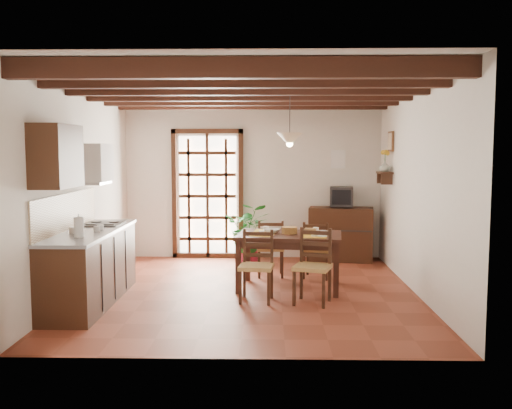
{
  "coord_description": "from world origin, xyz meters",
  "views": [
    {
      "loc": [
        0.27,
        -7.58,
        1.92
      ],
      "look_at": [
        0.1,
        0.4,
        1.15
      ],
      "focal_mm": 40.0,
      "sensor_mm": 36.0,
      "label": 1
    }
  ],
  "objects_px": {
    "chair_far_right": "(317,260)",
    "sideboard": "(341,234)",
    "crt_tv": "(341,197)",
    "potted_plant": "(249,229)",
    "kitchen_counter": "(90,266)",
    "chair_near_right": "(312,280)",
    "dining_table": "(289,241)",
    "pendant_lamp": "(290,138)",
    "chair_near_left": "(256,279)",
    "chair_far_left": "(270,258)"
  },
  "relations": [
    {
      "from": "chair_far_left",
      "to": "chair_far_right",
      "type": "xyz_separation_m",
      "value": [
        0.7,
        -0.09,
        -0.01
      ]
    },
    {
      "from": "chair_far_right",
      "to": "crt_tv",
      "type": "relative_size",
      "value": 1.98
    },
    {
      "from": "dining_table",
      "to": "chair_near_right",
      "type": "distance_m",
      "value": 0.89
    },
    {
      "from": "chair_near_right",
      "to": "chair_far_right",
      "type": "bearing_deg",
      "value": 100.98
    },
    {
      "from": "dining_table",
      "to": "kitchen_counter",
      "type": "bearing_deg",
      "value": -155.44
    },
    {
      "from": "chair_near_right",
      "to": "potted_plant",
      "type": "height_order",
      "value": "potted_plant"
    },
    {
      "from": "chair_far_right",
      "to": "chair_near_right",
      "type": "bearing_deg",
      "value": 97.55
    },
    {
      "from": "chair_near_right",
      "to": "chair_far_right",
      "type": "relative_size",
      "value": 1.09
    },
    {
      "from": "kitchen_counter",
      "to": "pendant_lamp",
      "type": "bearing_deg",
      "value": 19.47
    },
    {
      "from": "chair_far_left",
      "to": "sideboard",
      "type": "xyz_separation_m",
      "value": [
        1.23,
        1.27,
        0.19
      ]
    },
    {
      "from": "chair_near_right",
      "to": "potted_plant",
      "type": "bearing_deg",
      "value": 126.85
    },
    {
      "from": "potted_plant",
      "to": "chair_near_right",
      "type": "bearing_deg",
      "value": -71.09
    },
    {
      "from": "chair_far_right",
      "to": "crt_tv",
      "type": "xyz_separation_m",
      "value": [
        0.53,
        1.35,
        0.85
      ]
    },
    {
      "from": "chair_far_right",
      "to": "crt_tv",
      "type": "bearing_deg",
      "value": -96.85
    },
    {
      "from": "kitchen_counter",
      "to": "potted_plant",
      "type": "distance_m",
      "value": 3.24
    },
    {
      "from": "crt_tv",
      "to": "potted_plant",
      "type": "xyz_separation_m",
      "value": [
        -1.59,
        -0.19,
        -0.54
      ]
    },
    {
      "from": "kitchen_counter",
      "to": "chair_near_left",
      "type": "distance_m",
      "value": 2.09
    },
    {
      "from": "chair_far_right",
      "to": "pendant_lamp",
      "type": "xyz_separation_m",
      "value": [
        -0.44,
        -0.57,
        1.81
      ]
    },
    {
      "from": "crt_tv",
      "to": "chair_far_left",
      "type": "bearing_deg",
      "value": -127.02
    },
    {
      "from": "chair_near_right",
      "to": "chair_far_left",
      "type": "height_order",
      "value": "chair_near_right"
    },
    {
      "from": "chair_far_right",
      "to": "kitchen_counter",
      "type": "bearing_deg",
      "value": 40.85
    },
    {
      "from": "chair_near_left",
      "to": "sideboard",
      "type": "height_order",
      "value": "sideboard"
    },
    {
      "from": "dining_table",
      "to": "sideboard",
      "type": "bearing_deg",
      "value": 71.69
    },
    {
      "from": "chair_far_right",
      "to": "sideboard",
      "type": "height_order",
      "value": "sideboard"
    },
    {
      "from": "chair_far_right",
      "to": "pendant_lamp",
      "type": "bearing_deg",
      "value": 67.13
    },
    {
      "from": "chair_near_right",
      "to": "potted_plant",
      "type": "xyz_separation_m",
      "value": [
        -0.89,
        2.6,
        0.28
      ]
    },
    {
      "from": "chair_near_left",
      "to": "dining_table",
      "type": "bearing_deg",
      "value": 63.57
    },
    {
      "from": "dining_table",
      "to": "chair_near_left",
      "type": "height_order",
      "value": "chair_near_left"
    },
    {
      "from": "chair_far_left",
      "to": "crt_tv",
      "type": "xyz_separation_m",
      "value": [
        1.23,
        1.27,
        0.84
      ]
    },
    {
      "from": "dining_table",
      "to": "pendant_lamp",
      "type": "xyz_separation_m",
      "value": [
        -0.0,
        0.1,
        1.41
      ]
    },
    {
      "from": "chair_near_right",
      "to": "sideboard",
      "type": "distance_m",
      "value": 2.89
    },
    {
      "from": "potted_plant",
      "to": "sideboard",
      "type": "bearing_deg",
      "value": 7.07
    },
    {
      "from": "kitchen_counter",
      "to": "sideboard",
      "type": "distance_m",
      "value": 4.49
    },
    {
      "from": "chair_far_right",
      "to": "pendant_lamp",
      "type": "height_order",
      "value": "pendant_lamp"
    },
    {
      "from": "dining_table",
      "to": "crt_tv",
      "type": "xyz_separation_m",
      "value": [
        0.97,
        2.03,
        0.45
      ]
    },
    {
      "from": "chair_far_left",
      "to": "crt_tv",
      "type": "height_order",
      "value": "crt_tv"
    },
    {
      "from": "chair_far_right",
      "to": "chair_near_left",
      "type": "bearing_deg",
      "value": 71.39
    },
    {
      "from": "kitchen_counter",
      "to": "chair_far_right",
      "type": "bearing_deg",
      "value": 26.34
    },
    {
      "from": "kitchen_counter",
      "to": "crt_tv",
      "type": "relative_size",
      "value": 5.22
    },
    {
      "from": "chair_near_left",
      "to": "potted_plant",
      "type": "distance_m",
      "value": 2.53
    },
    {
      "from": "dining_table",
      "to": "chair_far_left",
      "type": "height_order",
      "value": "chair_far_left"
    },
    {
      "from": "chair_far_left",
      "to": "potted_plant",
      "type": "bearing_deg",
      "value": -73.13
    },
    {
      "from": "kitchen_counter",
      "to": "chair_far_right",
      "type": "height_order",
      "value": "kitchen_counter"
    },
    {
      "from": "chair_far_right",
      "to": "potted_plant",
      "type": "height_order",
      "value": "potted_plant"
    },
    {
      "from": "kitchen_counter",
      "to": "chair_near_right",
      "type": "xyz_separation_m",
      "value": [
        2.78,
        0.03,
        -0.18
      ]
    },
    {
      "from": "kitchen_counter",
      "to": "chair_near_right",
      "type": "distance_m",
      "value": 2.79
    },
    {
      "from": "kitchen_counter",
      "to": "crt_tv",
      "type": "bearing_deg",
      "value": 38.95
    },
    {
      "from": "sideboard",
      "to": "crt_tv",
      "type": "xyz_separation_m",
      "value": [
        -0.0,
        -0.01,
        0.65
      ]
    },
    {
      "from": "kitchen_counter",
      "to": "dining_table",
      "type": "xyz_separation_m",
      "value": [
        2.52,
        0.79,
        0.2
      ]
    },
    {
      "from": "dining_table",
      "to": "chair_far_right",
      "type": "distance_m",
      "value": 0.9
    }
  ]
}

